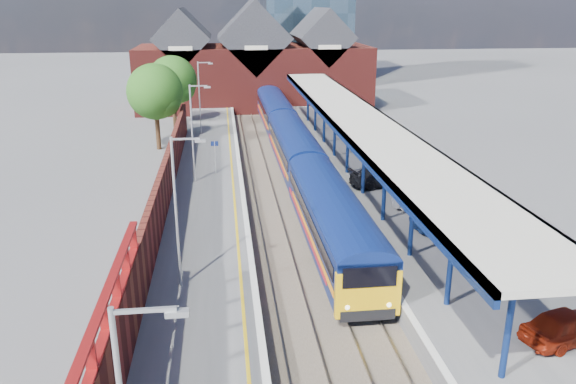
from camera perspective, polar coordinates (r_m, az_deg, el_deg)
name	(u,v)px	position (r m, az deg, el deg)	size (l,w,h in m)	color
ground	(274,162)	(49.48, -1.47, 3.03)	(240.00, 240.00, 0.00)	#5B5B5E
ballast_bed	(287,200)	(39.98, -0.14, -0.77)	(6.00, 76.00, 0.06)	#473D33
rails	(287,198)	(39.95, -0.14, -0.65)	(4.51, 76.00, 0.14)	slate
left_platform	(209,196)	(39.61, -8.07, -0.43)	(5.00, 76.00, 1.00)	#565659
right_platform	(369,190)	(40.91, 8.24, 0.18)	(6.00, 76.00, 1.00)	#565659
coping_left	(242,188)	(39.45, -4.69, 0.42)	(0.30, 76.00, 0.05)	silver
coping_right	(330,185)	(40.13, 4.33, 0.75)	(0.30, 76.00, 0.05)	silver
yellow_line	(233,188)	(39.44, -5.56, 0.36)	(0.14, 76.00, 0.01)	yellow
train	(283,125)	(54.66, -0.47, 6.83)	(2.89, 65.91, 3.45)	navy
canopy	(358,120)	(41.40, 7.16, 7.26)	(4.50, 52.00, 4.48)	navy
lamp_post_b	(179,204)	(24.98, -11.04, -1.22)	(1.48, 0.18, 7.00)	#A5A8AA
lamp_post_c	(194,127)	(40.38, -9.54, 6.49)	(1.48, 0.18, 7.00)	#A5A8AA
lamp_post_d	(201,93)	(56.12, -8.86, 9.90)	(1.48, 0.18, 7.00)	#A5A8AA
platform_sign	(215,151)	(42.81, -7.44, 4.11)	(0.55, 0.08, 2.50)	#A5A8AA
brick_wall	(160,202)	(33.07, -12.91, -1.04)	(0.35, 50.00, 3.86)	#591A17
station_building	(254,66)	(75.99, -3.51, 12.69)	(30.00, 12.12, 13.78)	#591A17
tree_near	(157,93)	(54.29, -13.21, 9.73)	(5.20, 5.20, 8.10)	#382314
tree_far	(174,82)	(62.08, -11.52, 10.92)	(5.20, 5.20, 8.10)	#382314
parked_car_red	(568,325)	(24.48, 26.53, -12.00)	(1.56, 3.88, 1.32)	maroon
parked_car_silver	(426,199)	(36.17, 13.85, -0.67)	(1.47, 4.22, 1.39)	silver
parked_car_dark	(382,176)	(40.29, 9.50, 1.59)	(1.90, 4.68, 1.36)	black
parked_car_blue	(445,221)	(33.28, 15.68, -2.82)	(1.81, 3.92, 1.09)	navy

